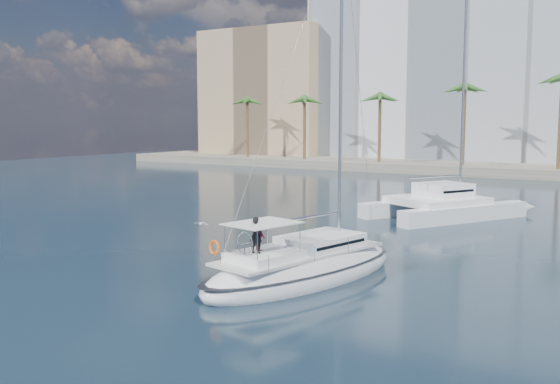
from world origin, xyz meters
The scene contains 9 objects.
ground centered at (0.00, 0.00, 0.00)m, with size 160.00×160.00×0.00m, color black.
quay centered at (0.00, 61.00, 0.60)m, with size 120.00×14.00×1.20m, color gray.
building_modern centered at (-12.00, 73.00, 14.00)m, with size 42.00×16.00×28.00m, color white.
building_tan_left centered at (-42.00, 69.00, 11.00)m, with size 22.00×14.00×22.00m, color tan.
palm_left centered at (-34.00, 57.00, 10.28)m, with size 3.60×3.60×12.30m.
palm_centre centered at (0.00, 57.00, 10.28)m, with size 3.60×3.60×12.30m.
main_sloop centered at (2.98, 0.43, 0.52)m, with size 6.19×12.03×17.07m.
catamaran centered at (2.73, 21.06, 1.12)m, with size 10.26×12.41×16.32m.
seagull centered at (-6.59, 5.16, 1.01)m, with size 1.03×0.44×0.19m.
Camera 1 is at (16.23, -23.06, 7.10)m, focal length 40.00 mm.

